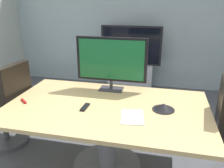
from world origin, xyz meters
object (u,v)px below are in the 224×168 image
at_px(conference_table, 107,120).
at_px(remote_control, 85,107).
at_px(conference_phone, 164,107).
at_px(office_chair_left, 8,112).
at_px(wall_display_unit, 130,69).
at_px(tv_monitor, 111,61).

relative_size(conference_table, remote_control, 12.26).
height_order(conference_table, conference_phone, conference_phone).
xyz_separation_m(office_chair_left, wall_display_unit, (1.19, 2.30, -0.01)).
relative_size(office_chair_left, conference_phone, 4.95).
xyz_separation_m(tv_monitor, wall_display_unit, (-0.06, 1.98, -0.67)).
xyz_separation_m(tv_monitor, remote_control, (-0.14, -0.56, -0.35)).
bearing_deg(office_chair_left, wall_display_unit, 158.41).
bearing_deg(conference_table, wall_display_unit, 92.76).
height_order(conference_table, tv_monitor, tv_monitor).
bearing_deg(conference_table, conference_phone, 3.23).
bearing_deg(remote_control, conference_table, 28.67).
bearing_deg(tv_monitor, wall_display_unit, 91.78).
height_order(office_chair_left, tv_monitor, tv_monitor).
bearing_deg(tv_monitor, conference_table, -83.04).
height_order(wall_display_unit, conference_phone, wall_display_unit).
bearing_deg(tv_monitor, conference_phone, -33.99).
height_order(conference_table, remote_control, remote_control).
height_order(office_chair_left, conference_phone, office_chair_left).
distance_m(conference_table, office_chair_left, 1.32).
distance_m(tv_monitor, conference_phone, 0.83).
xyz_separation_m(office_chair_left, tv_monitor, (1.25, 0.32, 0.65)).
xyz_separation_m(office_chair_left, conference_phone, (1.89, -0.10, 0.33)).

